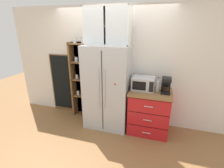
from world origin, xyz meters
name	(u,v)px	position (x,y,z in m)	size (l,w,h in m)	color
ground_plane	(108,124)	(0.00, 0.00, 0.00)	(10.71, 10.71, 0.00)	olive
wall_back_cream	(113,66)	(0.00, 0.40, 1.27)	(5.01, 0.10, 2.55)	silver
refrigerator	(108,87)	(0.00, 0.03, 0.89)	(0.92, 0.67, 1.77)	#B7BABF
pantry_shelf_column	(82,78)	(-0.73, 0.30, 0.94)	(0.50, 0.26, 1.90)	brown
counter_cabinet	(149,111)	(0.90, 0.04, 0.45)	(0.82, 0.65, 0.90)	red
microwave	(143,83)	(0.74, 0.09, 1.03)	(0.44, 0.33, 0.26)	#B7BABF
coffee_maker	(166,85)	(1.17, 0.05, 1.06)	(0.17, 0.20, 0.31)	black
mug_charcoal	(151,90)	(0.90, 0.00, 0.94)	(0.11, 0.07, 0.08)	#2D2D33
bottle_clear	(158,85)	(1.02, 0.07, 1.03)	(0.06, 0.06, 0.29)	silver
upper_cabinet	(108,26)	(0.00, 0.08, 2.12)	(0.89, 0.32, 0.70)	silver
chalkboard_menu	(63,84)	(-1.31, 0.33, 0.74)	(0.60, 0.04, 1.48)	brown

